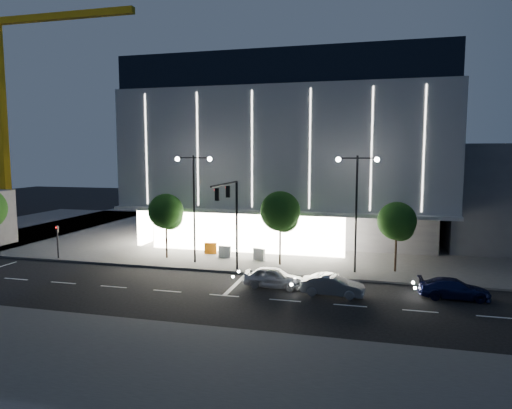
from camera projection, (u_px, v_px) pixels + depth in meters
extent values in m
plane|color=black|center=(203.00, 287.00, 31.39)|extent=(160.00, 160.00, 0.00)
cube|color=#474747|center=(316.00, 231.00, 53.29)|extent=(70.00, 40.00, 0.15)
cube|color=#474747|center=(214.00, 377.00, 18.60)|extent=(70.00, 10.00, 0.15)
cube|color=#4C4C51|center=(300.00, 215.00, 53.56)|extent=(28.00, 21.00, 4.00)
cube|color=#95959A|center=(298.00, 150.00, 50.81)|extent=(30.00, 25.00, 11.00)
cube|color=black|center=(298.00, 86.00, 50.03)|extent=(29.40, 24.50, 3.00)
cube|color=white|center=(245.00, 232.00, 41.48)|extent=(18.00, 0.40, 3.60)
cube|color=white|center=(162.00, 220.00, 49.21)|extent=(0.40, 10.00, 3.60)
cube|color=#95959A|center=(275.00, 212.00, 39.55)|extent=(30.00, 2.00, 0.30)
cube|color=white|center=(275.00, 149.00, 38.74)|extent=(24.00, 0.06, 10.00)
cylinder|color=black|center=(237.00, 227.00, 35.38)|extent=(0.18, 0.18, 7.00)
cylinder|color=black|center=(225.00, 184.00, 32.20)|extent=(0.14, 5.80, 0.14)
cube|color=black|center=(228.00, 192.00, 32.94)|extent=(0.28, 0.18, 0.85)
cube|color=black|center=(217.00, 194.00, 30.63)|extent=(0.28, 0.18, 0.85)
sphere|color=#FF0C0C|center=(226.00, 187.00, 32.94)|extent=(0.14, 0.14, 0.14)
cylinder|color=black|center=(194.00, 210.00, 37.40)|extent=(0.16, 0.16, 9.00)
cylinder|color=black|center=(185.00, 158.00, 37.09)|extent=(1.40, 0.10, 0.10)
cylinder|color=black|center=(202.00, 158.00, 36.75)|extent=(1.40, 0.10, 0.10)
sphere|color=white|center=(177.00, 159.00, 37.27)|extent=(0.36, 0.36, 0.36)
sphere|color=white|center=(210.00, 159.00, 36.59)|extent=(0.36, 0.36, 0.36)
cylinder|color=black|center=(356.00, 216.00, 34.24)|extent=(0.16, 0.16, 9.00)
cylinder|color=black|center=(348.00, 158.00, 33.93)|extent=(1.40, 0.10, 0.10)
cylinder|color=black|center=(367.00, 158.00, 33.59)|extent=(1.40, 0.10, 0.10)
sphere|color=white|center=(338.00, 159.00, 34.11)|extent=(0.36, 0.36, 0.36)
sphere|color=white|center=(377.00, 160.00, 33.43)|extent=(0.36, 0.36, 0.36)
cylinder|color=black|center=(58.00, 243.00, 39.20)|extent=(0.12, 0.12, 3.00)
cube|color=black|center=(57.00, 229.00, 39.07)|extent=(0.22, 0.16, 0.55)
sphere|color=#FF0C0C|center=(56.00, 228.00, 38.95)|extent=(0.10, 0.10, 0.10)
cube|color=gold|center=(1.00, 120.00, 67.02)|extent=(1.20, 1.20, 28.00)
cube|color=gold|center=(55.00, 17.00, 63.04)|extent=(24.00, 0.90, 0.90)
cylinder|color=black|center=(167.00, 238.00, 39.38)|extent=(0.16, 0.16, 3.78)
sphere|color=#1A360E|center=(166.00, 211.00, 39.12)|extent=(3.02, 3.02, 3.02)
sphere|color=#1A360E|center=(170.00, 217.00, 39.30)|extent=(2.16, 2.16, 2.16)
sphere|color=#1A360E|center=(163.00, 215.00, 39.08)|extent=(1.94, 1.94, 1.94)
cylinder|color=black|center=(280.00, 242.00, 36.94)|extent=(0.16, 0.16, 4.06)
sphere|color=#1A360E|center=(280.00, 211.00, 36.66)|extent=(3.25, 3.25, 3.25)
sphere|color=#1A360E|center=(284.00, 218.00, 36.84)|extent=(2.32, 2.32, 2.32)
sphere|color=#1A360E|center=(277.00, 216.00, 36.61)|extent=(2.09, 2.09, 2.09)
cylinder|color=black|center=(396.00, 250.00, 34.77)|extent=(0.16, 0.16, 3.64)
sphere|color=#1A360E|center=(397.00, 221.00, 34.52)|extent=(2.91, 2.91, 2.91)
sphere|color=#1A360E|center=(401.00, 227.00, 34.70)|extent=(2.08, 2.08, 2.08)
sphere|color=#1A360E|center=(393.00, 225.00, 34.48)|extent=(1.87, 1.87, 1.87)
imported|color=#A5A6AC|center=(273.00, 277.00, 31.20)|extent=(4.20, 1.94, 1.40)
imported|color=#97999E|center=(332.00, 285.00, 29.41)|extent=(4.16, 1.69, 1.34)
imported|color=#121746|center=(454.00, 289.00, 28.85)|extent=(4.37, 1.89, 1.25)
cube|color=silver|center=(225.00, 252.00, 39.64)|extent=(1.11, 0.28, 1.00)
cube|color=orange|center=(211.00, 248.00, 41.05)|extent=(1.13, 0.46, 1.00)
cube|color=silver|center=(259.00, 254.00, 38.54)|extent=(1.11, 0.68, 1.00)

